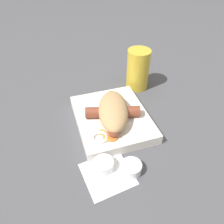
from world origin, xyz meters
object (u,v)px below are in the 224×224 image
(bread_roll, at_px, (112,110))
(condiment_cup_near, at_px, (104,165))
(food_tray, at_px, (112,118))
(sausage, at_px, (113,112))
(drink_glass, at_px, (138,69))
(condiment_cup_far, at_px, (131,168))

(bread_roll, distance_m, condiment_cup_near, 0.15)
(food_tray, height_order, sausage, sausage)
(drink_glass, bearing_deg, bread_roll, 138.31)
(food_tray, xyz_separation_m, sausage, (-0.01, 0.00, 0.03))
(condiment_cup_near, xyz_separation_m, drink_glass, (0.29, -0.21, 0.06))
(condiment_cup_near, height_order, condiment_cup_far, same)
(bread_roll, height_order, drink_glass, drink_glass)
(sausage, relative_size, drink_glass, 1.29)
(food_tray, distance_m, condiment_cup_near, 0.16)
(condiment_cup_near, bearing_deg, bread_roll, -25.82)
(bread_roll, xyz_separation_m, sausage, (0.00, -0.00, -0.01))
(condiment_cup_far, xyz_separation_m, drink_glass, (0.32, -0.15, 0.06))
(bread_roll, distance_m, sausage, 0.01)
(condiment_cup_near, bearing_deg, food_tray, -24.93)
(drink_glass, bearing_deg, condiment_cup_near, 144.79)
(condiment_cup_near, relative_size, condiment_cup_far, 1.00)
(bread_roll, height_order, condiment_cup_near, bread_roll)
(food_tray, xyz_separation_m, condiment_cup_near, (-0.14, 0.07, -0.00))
(sausage, xyz_separation_m, condiment_cup_far, (-0.17, 0.01, -0.03))
(condiment_cup_far, distance_m, drink_glass, 0.36)
(bread_roll, relative_size, condiment_cup_near, 3.74)
(sausage, bearing_deg, condiment_cup_near, 154.21)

